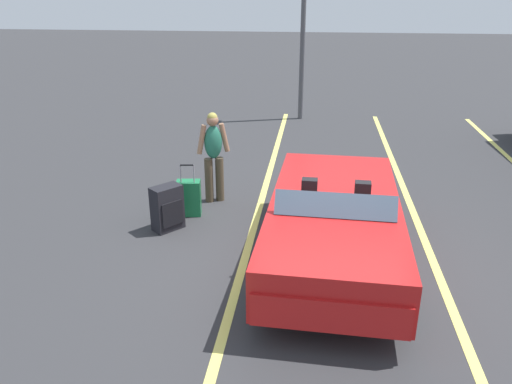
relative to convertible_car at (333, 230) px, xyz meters
name	(u,v)px	position (x,y,z in m)	size (l,w,h in m)	color
ground_plane	(331,261)	(-0.21, 0.01, -0.59)	(80.00, 80.00, 0.00)	#333335
lot_line_near	(246,256)	(-0.21, -1.24, -0.59)	(18.00, 0.12, 0.01)	#EAE066
lot_line_mid	(435,267)	(-0.21, 1.46, -0.59)	(18.00, 0.12, 0.01)	#EAE066
convertible_car	(333,230)	(0.00, 0.00, 0.00)	(4.20, 1.96, 1.24)	red
suitcase_large_black	(167,208)	(-0.94, -2.61, -0.22)	(0.55, 0.52, 0.74)	black
suitcase_medium_bright	(189,198)	(-1.53, -2.41, -0.28)	(0.29, 0.43, 0.94)	#19723F
traveler_person	(213,152)	(-2.20, -2.09, 0.34)	(0.34, 0.58, 1.65)	#4C3F2D
parking_lamp_post	(303,14)	(-8.71, -0.79, 2.38)	(0.50, 0.24, 5.12)	#4C4C51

